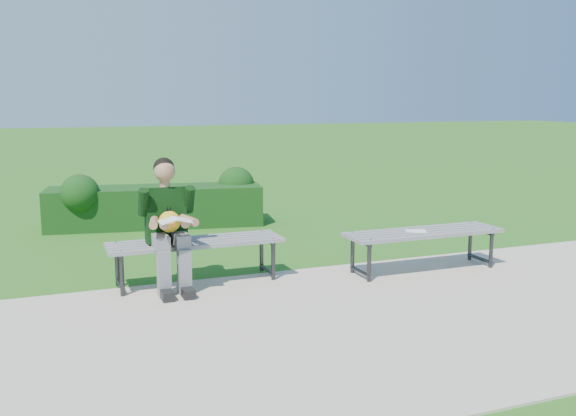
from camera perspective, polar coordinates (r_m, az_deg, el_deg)
name	(u,v)px	position (r m, az deg, el deg)	size (l,w,h in m)	color
ground	(241,277)	(7.02, -4.16, -6.13)	(80.00, 80.00, 0.00)	#266D19
walkway	(304,329)	(5.45, 1.42, -10.71)	(30.00, 3.50, 0.02)	#B5A899
hedge	(157,203)	(9.92, -11.54, 0.43)	(3.27, 1.32, 0.86)	#194412
bench_left	(196,246)	(6.70, -8.18, -3.32)	(1.80, 0.50, 0.46)	gray
bench_right	(423,235)	(7.27, 11.95, -2.40)	(1.80, 0.50, 0.46)	gray
seated_boy	(168,221)	(6.49, -10.63, -1.11)	(0.56, 0.76, 1.31)	slate
paper_sheet	(416,231)	(7.21, 11.30, -2.02)	(0.27, 0.24, 0.01)	white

